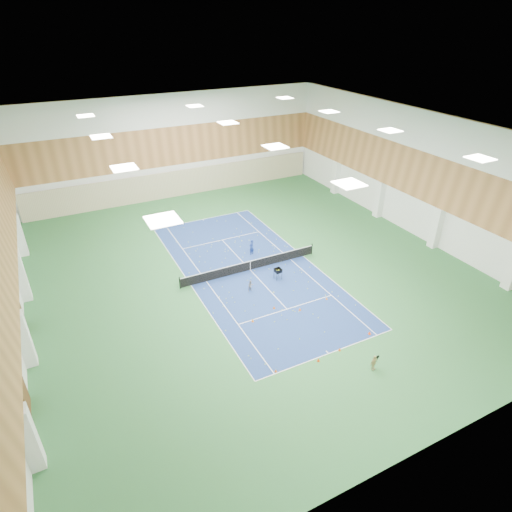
{
  "coord_description": "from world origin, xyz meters",
  "views": [
    {
      "loc": [
        -13.96,
        -28.87,
        19.73
      ],
      "look_at": [
        -0.0,
        -1.12,
        2.0
      ],
      "focal_mm": 30.0,
      "sensor_mm": 36.0,
      "label": 1
    }
  ],
  "objects_px": {
    "child_apron": "(374,363)",
    "ball_cart": "(278,274)",
    "child_court": "(251,286)",
    "coach": "(252,247)",
    "tennis_net": "(250,265)"
  },
  "relations": [
    {
      "from": "child_apron",
      "to": "ball_cart",
      "type": "relative_size",
      "value": 1.11
    },
    {
      "from": "coach",
      "to": "ball_cart",
      "type": "distance_m",
      "value": 4.83
    },
    {
      "from": "child_court",
      "to": "coach",
      "type": "bearing_deg",
      "value": 54.98
    },
    {
      "from": "tennis_net",
      "to": "coach",
      "type": "xyz_separation_m",
      "value": [
        1.36,
        2.5,
        0.23
      ]
    },
    {
      "from": "child_court",
      "to": "child_apron",
      "type": "distance_m",
      "value": 11.8
    },
    {
      "from": "child_court",
      "to": "ball_cart",
      "type": "height_order",
      "value": "ball_cart"
    },
    {
      "from": "child_court",
      "to": "ball_cart",
      "type": "xyz_separation_m",
      "value": [
        2.86,
        0.6,
        0.01
      ]
    },
    {
      "from": "child_court",
      "to": "ball_cart",
      "type": "bearing_deg",
      "value": 3.65
    },
    {
      "from": "child_apron",
      "to": "ball_cart",
      "type": "bearing_deg",
      "value": 80.12
    },
    {
      "from": "tennis_net",
      "to": "ball_cart",
      "type": "relative_size",
      "value": 12.82
    },
    {
      "from": "child_apron",
      "to": "ball_cart",
      "type": "height_order",
      "value": "child_apron"
    },
    {
      "from": "ball_cart",
      "to": "coach",
      "type": "bearing_deg",
      "value": 89.48
    },
    {
      "from": "tennis_net",
      "to": "child_court",
      "type": "relative_size",
      "value": 12.99
    },
    {
      "from": "tennis_net",
      "to": "coach",
      "type": "distance_m",
      "value": 2.85
    },
    {
      "from": "child_court",
      "to": "ball_cart",
      "type": "distance_m",
      "value": 2.92
    }
  ]
}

